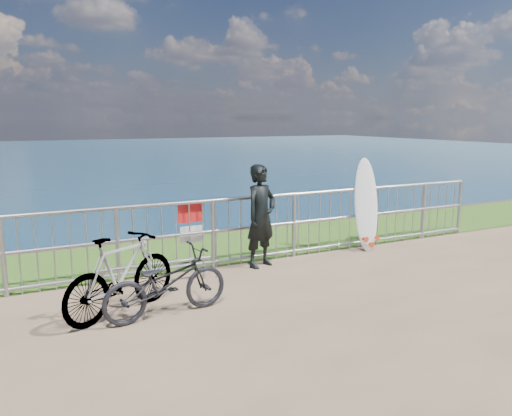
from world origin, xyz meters
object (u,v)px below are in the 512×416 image
surfer (261,216)px  bicycle_far (121,275)px  surfboard (366,208)px  bicycle_near (166,283)px

surfer → bicycle_far: (-2.45, -1.05, -0.33)m
surfer → surfboard: surfboard is taller
surfer → surfboard: (2.20, 0.09, -0.06)m
surfer → bicycle_near: surfer is taller
surfer → surfboard: 2.20m
bicycle_near → bicycle_far: (-0.47, 0.30, 0.09)m
surfboard → bicycle_near: surfboard is taller
bicycle_far → surfer: bearing=-95.5°
surfer → bicycle_far: surfer is taller
bicycle_near → bicycle_far: bearing=50.4°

